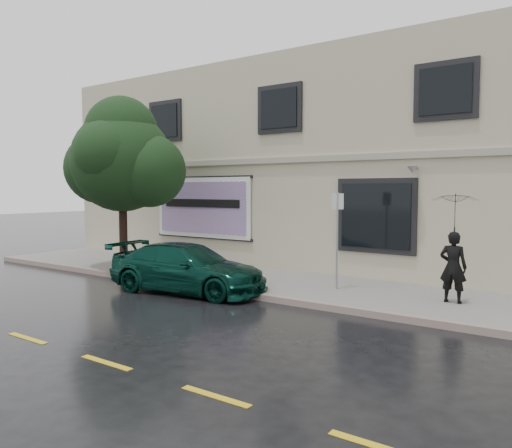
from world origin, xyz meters
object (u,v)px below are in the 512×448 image
Objects in this scene: street_tree at (122,162)px; fire_hydrant at (171,266)px; pedestrian at (453,267)px; car at (187,268)px.

street_tree reaches higher than fire_hydrant.
fire_hydrant is (-7.36, -1.42, -0.47)m from pedestrian.
car is 1.34m from fire_hydrant.
street_tree is 7.18× the size of fire_hydrant.
street_tree is (-9.89, -0.99, 2.60)m from pedestrian.
car is 2.70× the size of pedestrian.
car is 4.85m from street_tree.
street_tree is at bearing 67.20° from car.
pedestrian reaches higher than car.
pedestrian is 0.32× the size of street_tree.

